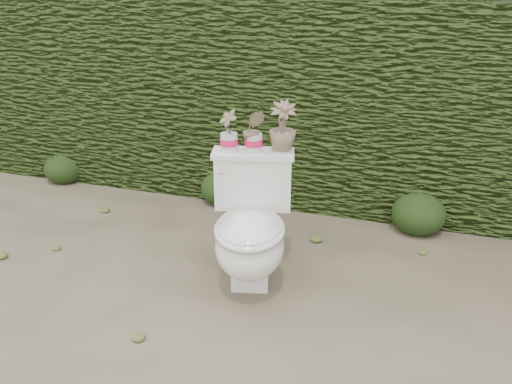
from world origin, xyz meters
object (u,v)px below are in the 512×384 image
(potted_plant_left, at_px, (229,132))
(potted_plant_center, at_px, (254,132))
(toilet, at_px, (251,231))
(potted_plant_right, at_px, (283,129))

(potted_plant_left, height_order, potted_plant_center, potted_plant_center)
(toilet, xyz_separation_m, potted_plant_center, (-0.05, 0.23, 0.54))
(toilet, height_order, potted_plant_center, potted_plant_center)
(potted_plant_center, xyz_separation_m, potted_plant_right, (0.17, 0.04, 0.02))
(toilet, xyz_separation_m, potted_plant_right, (0.11, 0.28, 0.57))
(potted_plant_left, distance_m, potted_plant_center, 0.15)
(toilet, relative_size, potted_plant_left, 3.23)
(toilet, bearing_deg, potted_plant_center, 89.08)
(potted_plant_center, bearing_deg, toilet, -90.42)
(toilet, bearing_deg, potted_plant_right, 53.52)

